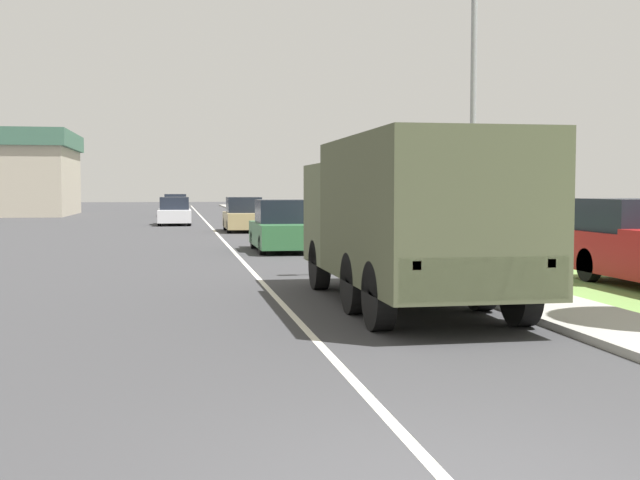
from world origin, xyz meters
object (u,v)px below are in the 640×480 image
object	(u,v)px
military_truck	(408,214)
car_fourth_ahead	(175,206)
lamp_post	(464,100)
car_nearest_ahead	(282,228)
car_third_ahead	(174,212)
car_second_ahead	(244,216)

from	to	relation	value
military_truck	car_fourth_ahead	xyz separation A→B (m)	(-4.12, 49.70, -0.89)
lamp_post	car_nearest_ahead	bearing A→B (deg)	106.75
car_third_ahead	car_fourth_ahead	bearing A→B (deg)	89.81
military_truck	car_third_ahead	xyz separation A→B (m)	(-4.18, 34.46, -0.93)
car_fourth_ahead	lamp_post	bearing A→B (deg)	-81.99
military_truck	car_fourth_ahead	size ratio (longest dim) A/B	1.66
car_second_ahead	lamp_post	size ratio (longest dim) A/B	0.66
car_nearest_ahead	car_fourth_ahead	bearing A→B (deg)	95.61
military_truck	car_second_ahead	distance (m)	26.27
car_third_ahead	lamp_post	world-z (taller)	lamp_post
car_second_ahead	car_fourth_ahead	bearing A→B (deg)	98.19
car_nearest_ahead	car_fourth_ahead	size ratio (longest dim) A/B	0.97
car_third_ahead	lamp_post	size ratio (longest dim) A/B	0.69
car_nearest_ahead	car_third_ahead	world-z (taller)	car_nearest_ahead
military_truck	car_fourth_ahead	distance (m)	49.88
car_second_ahead	lamp_post	xyz separation A→B (m)	(3.11, -22.63, 3.36)
car_nearest_ahead	lamp_post	distance (m)	10.61
car_third_ahead	lamp_post	distance (m)	31.71
military_truck	car_nearest_ahead	bearing A→B (deg)	92.35
car_nearest_ahead	military_truck	bearing A→B (deg)	-87.65
car_third_ahead	car_nearest_ahead	bearing A→B (deg)	-80.28
car_second_ahead	lamp_post	world-z (taller)	lamp_post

